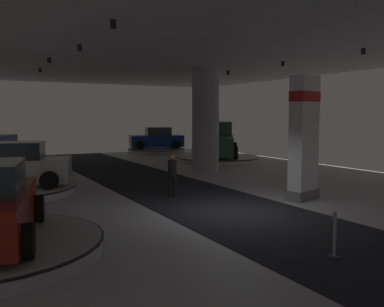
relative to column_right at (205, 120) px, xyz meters
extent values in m
cube|color=silver|center=(-4.15, -8.71, -2.77)|extent=(24.00, 44.00, 0.05)
cube|color=#232328|center=(-4.15, -8.71, -2.75)|extent=(4.40, 44.00, 0.01)
cube|color=silver|center=(-4.15, -8.71, 2.80)|extent=(24.00, 44.00, 0.10)
cylinder|color=black|center=(-8.06, -8.83, 2.57)|extent=(0.16, 0.16, 0.22)
cylinder|color=black|center=(-7.88, -4.70, 2.57)|extent=(0.16, 0.16, 0.22)
cylinder|color=black|center=(-8.20, -0.87, 2.57)|extent=(0.16, 0.16, 0.22)
cylinder|color=black|center=(-7.89, 3.36, 2.57)|extent=(0.16, 0.16, 0.22)
cylinder|color=black|center=(1.24, -8.96, 2.57)|extent=(0.16, 0.16, 0.22)
cylinder|color=black|center=(1.15, -4.78, 2.57)|extent=(0.16, 0.16, 0.22)
cylinder|color=black|center=(1.20, -0.36, 2.57)|extent=(0.16, 0.16, 0.22)
cylinder|color=black|center=(0.97, 3.09, 2.57)|extent=(0.16, 0.16, 0.22)
cylinder|color=#ADADB2|center=(0.00, 0.00, 0.00)|extent=(1.46, 1.46, 5.50)
cube|color=slate|center=(-0.94, -8.34, -2.58)|extent=(1.38, 0.93, 0.35)
cube|color=white|center=(-0.94, -8.34, -0.37)|extent=(1.20, 0.81, 4.05)
cube|color=red|center=(-0.94, -8.34, 0.92)|extent=(1.23, 0.84, 0.36)
cylinder|color=black|center=(-9.91, -8.31, -2.07)|extent=(0.36, 0.71, 0.68)
cylinder|color=black|center=(-10.54, -11.09, -2.07)|extent=(0.36, 0.71, 0.68)
sphere|color=white|center=(-10.26, -7.58, -1.69)|extent=(0.18, 0.18, 0.18)
cylinder|color=silver|center=(-9.89, -2.17, -2.60)|extent=(4.54, 4.54, 0.30)
cylinder|color=black|center=(-9.89, -2.17, -2.48)|extent=(4.63, 4.63, 0.05)
cube|color=silver|center=(-9.89, -2.17, -1.84)|extent=(4.54, 2.95, 0.90)
cube|color=#2D3842|center=(-9.75, -2.22, -1.10)|extent=(2.27, 2.05, 0.70)
cylinder|color=black|center=(-8.82, -3.55, -2.11)|extent=(0.71, 0.41, 0.68)
cylinder|color=black|center=(-8.24, -1.63, -2.11)|extent=(0.71, 0.41, 0.68)
cylinder|color=black|center=(-8.29, 12.12, -2.02)|extent=(0.61, 0.88, 0.84)
cylinder|color=black|center=(-9.46, 4.52, -2.05)|extent=(0.57, 0.68, 0.68)
cylinder|color=silver|center=(3.45, 4.13, -2.62)|extent=(5.57, 5.57, 0.26)
cylinder|color=black|center=(3.45, 4.13, -2.52)|extent=(5.68, 5.68, 0.05)
cube|color=#2D5638|center=(3.45, 4.13, -1.74)|extent=(4.72, 5.56, 1.20)
cube|color=#2D5638|center=(4.41, 5.53, -0.69)|extent=(2.53, 2.48, 1.00)
cube|color=#28333D|center=(4.12, 5.11, -0.69)|extent=(1.49, 1.05, 0.75)
cylinder|color=black|center=(3.53, 6.32, -2.07)|extent=(0.70, 0.85, 0.84)
cylinder|color=black|center=(5.47, 5.00, -2.07)|extent=(0.70, 0.85, 0.84)
cylinder|color=black|center=(1.43, 3.26, -2.07)|extent=(0.70, 0.85, 0.84)
cylinder|color=black|center=(3.38, 1.93, -2.07)|extent=(0.70, 0.85, 0.84)
cylinder|color=#B7B7BC|center=(2.05, 11.05, -2.57)|extent=(4.50, 4.50, 0.36)
cylinder|color=black|center=(2.05, 11.05, -2.42)|extent=(4.59, 4.59, 0.05)
cube|color=navy|center=(2.05, 11.05, -1.78)|extent=(4.51, 2.78, 0.90)
cube|color=#2D3842|center=(2.20, 11.01, -1.03)|extent=(2.23, 1.98, 0.70)
cylinder|color=black|center=(0.42, 10.43, -2.05)|extent=(0.71, 0.38, 0.68)
cylinder|color=black|center=(0.92, 12.37, -2.05)|extent=(0.71, 0.38, 0.68)
cylinder|color=black|center=(3.19, 9.73, -2.05)|extent=(0.71, 0.38, 0.68)
cylinder|color=black|center=(3.68, 11.67, -2.05)|extent=(0.71, 0.38, 0.68)
sphere|color=white|center=(-0.06, 11.08, -1.67)|extent=(0.18, 0.18, 0.18)
sphere|color=white|center=(0.18, 12.04, -1.67)|extent=(0.18, 0.18, 0.18)
cylinder|color=black|center=(-4.76, -5.72, -2.35)|extent=(0.14, 0.14, 0.80)
cylinder|color=black|center=(-4.92, -5.64, -2.35)|extent=(0.14, 0.14, 0.80)
cylinder|color=black|center=(-4.84, -5.68, -1.69)|extent=(0.32, 0.32, 0.62)
sphere|color=#99755B|center=(-4.84, -5.68, -1.27)|extent=(0.22, 0.22, 0.22)
cylinder|color=#333338|center=(-4.73, -13.17, -2.73)|extent=(0.28, 0.28, 0.04)
cylinder|color=#B2B2B7|center=(-4.73, -13.17, -2.27)|extent=(0.07, 0.07, 0.96)
sphere|color=#B2B2B7|center=(-4.73, -13.17, -1.79)|extent=(0.10, 0.10, 0.10)
camera|label=1|loc=(-11.51, -19.12, 0.27)|focal=38.50mm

